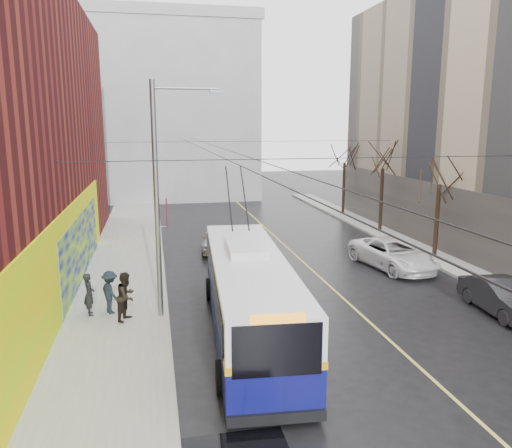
% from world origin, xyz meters
% --- Properties ---
extents(sidewalk_left, '(4.00, 60.00, 0.15)m').
position_xyz_m(sidewalk_left, '(-8.00, 12.00, 0.07)').
color(sidewalk_left, gray).
rests_on(sidewalk_left, ground).
extents(sidewalk_right, '(2.00, 60.00, 0.15)m').
position_xyz_m(sidewalk_right, '(9.00, 12.00, 0.07)').
color(sidewalk_right, gray).
rests_on(sidewalk_right, ground).
extents(lane_line, '(0.12, 50.00, 0.01)m').
position_xyz_m(lane_line, '(1.50, 14.00, 0.00)').
color(lane_line, '#BFB74C').
rests_on(lane_line, ground).
extents(building_far, '(20.50, 12.10, 18.00)m').
position_xyz_m(building_far, '(-6.00, 44.99, 9.02)').
color(building_far, gray).
rests_on(building_far, ground).
extents(streetlight_pole, '(2.65, 0.60, 9.00)m').
position_xyz_m(streetlight_pole, '(-6.14, 10.00, 4.85)').
color(streetlight_pole, slate).
rests_on(streetlight_pole, ground).
extents(catenary_wires, '(18.00, 60.00, 0.22)m').
position_xyz_m(catenary_wires, '(-2.54, 14.77, 6.25)').
color(catenary_wires, black).
extents(tree_near, '(3.20, 3.20, 6.40)m').
position_xyz_m(tree_near, '(9.00, 16.00, 4.98)').
color(tree_near, black).
rests_on(tree_near, ground).
extents(tree_mid, '(3.20, 3.20, 6.68)m').
position_xyz_m(tree_mid, '(9.00, 23.00, 5.25)').
color(tree_mid, black).
rests_on(tree_mid, ground).
extents(tree_far, '(3.20, 3.20, 6.57)m').
position_xyz_m(tree_far, '(9.00, 30.00, 5.14)').
color(tree_far, black).
rests_on(tree_far, ground).
extents(pigeons_flying, '(3.57, 1.73, 1.32)m').
position_xyz_m(pigeons_flying, '(-2.98, 9.83, 7.31)').
color(pigeons_flying, slate).
extents(trolleybus, '(3.38, 11.91, 5.58)m').
position_xyz_m(trolleybus, '(-3.23, 7.85, 1.55)').
color(trolleybus, '#0B0D57').
rests_on(trolleybus, ground).
extents(parked_car_b, '(1.73, 4.27, 1.38)m').
position_xyz_m(parked_car_b, '(7.00, 7.82, 0.69)').
color(parked_car_b, '#262628').
rests_on(parked_car_b, ground).
extents(parked_car_c, '(3.43, 5.83, 1.52)m').
position_xyz_m(parked_car_c, '(5.80, 14.69, 0.76)').
color(parked_car_c, white).
rests_on(parked_car_c, ground).
extents(following_car, '(2.42, 4.57, 1.48)m').
position_xyz_m(following_car, '(-2.77, 20.34, 0.74)').
color(following_car, silver).
rests_on(following_car, ground).
extents(pedestrian_a, '(0.54, 0.69, 1.67)m').
position_xyz_m(pedestrian_a, '(-9.00, 10.62, 0.99)').
color(pedestrian_a, black).
rests_on(pedestrian_a, sidewalk_left).
extents(pedestrian_b, '(1.05, 1.13, 1.86)m').
position_xyz_m(pedestrian_b, '(-7.55, 9.80, 1.08)').
color(pedestrian_b, black).
rests_on(pedestrian_b, sidewalk_left).
extents(pedestrian_c, '(1.10, 1.27, 1.70)m').
position_xyz_m(pedestrian_c, '(-8.21, 10.65, 1.00)').
color(pedestrian_c, black).
rests_on(pedestrian_c, sidewalk_left).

